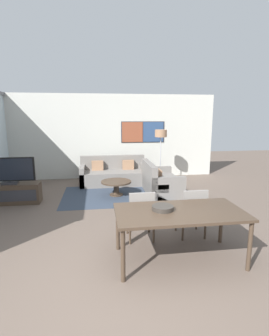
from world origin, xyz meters
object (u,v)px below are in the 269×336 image
object	(u,v)px
coffee_table	(116,185)
fruit_bowl	(163,208)
sofa_side	(159,183)
dining_table	(180,215)
tv_console	(11,194)
dining_chair_left	(141,212)
television	(9,171)
sofa_main	(113,175)
floor_lamp	(161,137)
dining_chair_centre	(192,209)

from	to	relation	value
coffee_table	fruit_bowl	xyz separation A→B (m)	(0.44, -3.25, 0.50)
sofa_side	dining_table	world-z (taller)	sofa_side
tv_console	dining_chair_left	xyz separation A→B (m)	(2.80, -2.32, 0.26)
television	sofa_side	world-z (taller)	television
sofa_main	dining_chair_left	bearing A→B (deg)	-86.65
television	sofa_main	bearing A→B (deg)	31.05
dining_table	dining_chair_left	size ratio (longest dim) A/B	2.10
coffee_table	floor_lamp	size ratio (longest dim) A/B	0.48
television	sofa_main	size ratio (longest dim) A/B	0.59
sofa_main	fruit_bowl	bearing A→B (deg)	-84.36
tv_console	dining_chair_centre	xyz separation A→B (m)	(3.71, -2.32, 0.26)
dining_chair_left	dining_chair_centre	xyz separation A→B (m)	(0.91, 0.00, 0.00)
sofa_side	floor_lamp	size ratio (longest dim) A/B	0.89
sofa_side	dining_chair_left	distance (m)	2.88
coffee_table	dining_chair_left	xyz separation A→B (m)	(0.23, -2.63, 0.21)
coffee_table	fruit_bowl	world-z (taller)	fruit_bowl
sofa_main	coffee_table	world-z (taller)	sofa_main
television	dining_chair_centre	xyz separation A→B (m)	(3.71, -2.32, -0.30)
tv_console	dining_chair_centre	world-z (taller)	dining_chair_centre
coffee_table	dining_chair_centre	xyz separation A→B (m)	(1.13, -2.62, 0.21)
fruit_bowl	dining_chair_centre	bearing A→B (deg)	42.11
tv_console	coffee_table	world-z (taller)	tv_console
dining_table	tv_console	bearing A→B (deg)	137.27
fruit_bowl	floor_lamp	bearing A→B (deg)	76.81
dining_table	dining_chair_left	xyz separation A→B (m)	(-0.45, 0.68, -0.18)
television	fruit_bowl	world-z (taller)	television
television	sofa_main	xyz separation A→B (m)	(2.58, 1.55, -0.53)
sofa_side	coffee_table	size ratio (longest dim) A/B	1.86
fruit_bowl	sofa_main	bearing A→B (deg)	95.64
sofa_main	dining_table	xyz separation A→B (m)	(0.68, -4.56, 0.41)
dining_table	fruit_bowl	distance (m)	0.27
sofa_side	dining_chair_left	world-z (taller)	dining_chair_left
sofa_main	sofa_side	xyz separation A→B (m)	(1.18, -1.17, -0.00)
floor_lamp	sofa_main	bearing A→B (deg)	172.67
sofa_main	dining_chair_left	world-z (taller)	dining_chair_left
sofa_main	dining_chair_left	size ratio (longest dim) A/B	2.31
tv_console	floor_lamp	distance (m)	4.42
dining_chair_centre	fruit_bowl	xyz separation A→B (m)	(-0.69, -0.62, 0.29)
sofa_side	dining_chair_centre	world-z (taller)	dining_chair_centre
tv_console	sofa_side	bearing A→B (deg)	5.81
tv_console	dining_chair_left	bearing A→B (deg)	-39.67
tv_console	sofa_side	size ratio (longest dim) A/B	0.93
tv_console	floor_lamp	xyz separation A→B (m)	(4.03, 1.36, 1.20)
tv_console	sofa_main	distance (m)	3.01
sofa_side	dining_table	xyz separation A→B (m)	(-0.50, -3.39, 0.41)
television	sofa_side	bearing A→B (deg)	5.80
tv_console	floor_lamp	world-z (taller)	floor_lamp
coffee_table	tv_console	bearing A→B (deg)	-173.32
sofa_side	dining_table	bearing A→B (deg)	171.53
dining_table	floor_lamp	distance (m)	4.50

